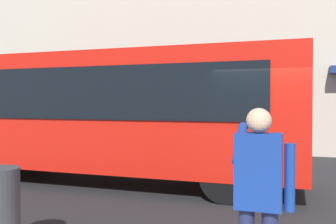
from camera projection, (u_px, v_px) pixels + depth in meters
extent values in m
plane|color=#232326|center=(284.00, 199.00, 7.35)|extent=(60.00, 60.00, 0.00)
cube|color=red|center=(110.00, 111.00, 8.99)|extent=(9.00, 2.50, 2.60)
cube|color=black|center=(82.00, 93.00, 7.78)|extent=(7.60, 0.06, 1.10)
cylinder|color=black|center=(37.00, 150.00, 11.02)|extent=(1.00, 0.28, 1.00)
cylinder|color=black|center=(242.00, 160.00, 9.09)|extent=(1.00, 0.28, 1.00)
cylinder|color=black|center=(226.00, 177.00, 7.01)|extent=(1.00, 0.28, 1.00)
cube|color=navy|center=(258.00, 171.00, 3.25)|extent=(0.40, 0.24, 0.66)
sphere|color=#D8A884|center=(259.00, 121.00, 3.24)|extent=(0.22, 0.22, 0.22)
cylinder|color=navy|center=(290.00, 177.00, 3.17)|extent=(0.09, 0.09, 0.58)
cylinder|color=navy|center=(240.00, 143.00, 3.46)|extent=(0.09, 0.48, 0.37)
cube|color=black|center=(251.00, 121.00, 3.56)|extent=(0.07, 0.01, 0.14)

